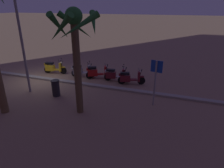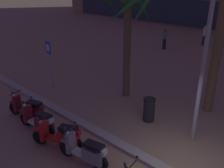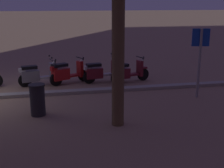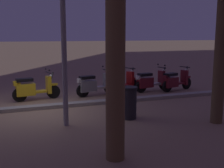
# 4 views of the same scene
# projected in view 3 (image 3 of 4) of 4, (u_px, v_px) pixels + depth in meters

# --- Properties ---
(scooter_maroon_tail_end) EXTENTS (1.76, 0.78, 1.04)m
(scooter_maroon_tail_end) POSITION_uv_depth(u_px,v_px,m) (127.00, 72.00, 12.67)
(scooter_maroon_tail_end) COLOR black
(scooter_maroon_tail_end) RESTS_ON ground
(scooter_maroon_mid_front) EXTENTS (1.78, 0.62, 1.17)m
(scooter_maroon_mid_front) POSITION_uv_depth(u_px,v_px,m) (101.00, 72.00, 12.68)
(scooter_maroon_mid_front) COLOR black
(scooter_maroon_mid_front) RESTS_ON ground
(scooter_red_mid_centre) EXTENTS (1.69, 0.94, 1.04)m
(scooter_red_mid_centre) POSITION_uv_depth(u_px,v_px,m) (67.00, 73.00, 12.45)
(scooter_red_mid_centre) COLOR black
(scooter_red_mid_centre) RESTS_ON ground
(scooter_grey_last_in_row) EXTENTS (1.76, 0.68, 1.17)m
(scooter_grey_last_in_row) POSITION_uv_depth(u_px,v_px,m) (37.00, 75.00, 12.17)
(scooter_grey_last_in_row) COLOR black
(scooter_grey_last_in_row) RESTS_ON ground
(crossing_sign) EXTENTS (0.59, 0.18, 2.40)m
(crossing_sign) POSITION_uv_depth(u_px,v_px,m) (200.00, 55.00, 10.48)
(crossing_sign) COLOR #939399
(crossing_sign) RESTS_ON ground
(litter_bin) EXTENTS (0.48, 0.48, 0.95)m
(litter_bin) POSITION_uv_depth(u_px,v_px,m) (38.00, 99.00, 9.02)
(litter_bin) COLOR #232328
(litter_bin) RESTS_ON ground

